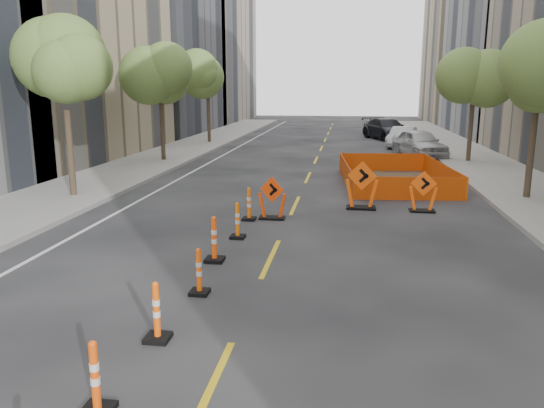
% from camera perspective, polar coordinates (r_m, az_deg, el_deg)
% --- Properties ---
extents(ground_plane, '(140.00, 140.00, 0.00)m').
position_cam_1_polar(ground_plane, '(9.48, -3.71, -13.36)').
color(ground_plane, black).
extents(sidewalk_left, '(4.00, 90.00, 0.15)m').
position_cam_1_polar(sidewalk_left, '(23.38, -19.50, 1.79)').
color(sidewalk_left, gray).
rests_on(sidewalk_left, ground).
extents(sidewalk_right, '(4.00, 90.00, 0.15)m').
position_cam_1_polar(sidewalk_right, '(21.95, 27.15, 0.47)').
color(sidewalk_right, gray).
rests_on(sidewalk_right, ground).
extents(bld_left_d, '(12.00, 16.00, 14.00)m').
position_cam_1_polar(bld_left_d, '(51.20, -13.90, 15.36)').
color(bld_left_d, '#4C4C51').
rests_on(bld_left_d, ground).
extents(bld_left_e, '(12.00, 20.00, 20.00)m').
position_cam_1_polar(bld_left_e, '(66.90, -8.59, 17.40)').
color(bld_left_e, gray).
rests_on(bld_left_e, ground).
extents(bld_right_d, '(12.00, 18.00, 20.00)m').
position_cam_1_polar(bld_right_d, '(51.20, 26.75, 17.82)').
color(bld_right_d, gray).
rests_on(bld_right_d, ground).
extents(bld_right_e, '(12.00, 14.00, 16.00)m').
position_cam_1_polar(bld_right_e, '(68.75, 21.68, 14.88)').
color(bld_right_e, tan).
rests_on(bld_right_e, ground).
extents(tree_l_b, '(2.80, 2.80, 5.95)m').
position_cam_1_polar(tree_l_b, '(20.99, -21.47, 12.74)').
color(tree_l_b, '#382B1E').
rests_on(tree_l_b, ground).
extents(tree_l_c, '(2.80, 2.80, 5.95)m').
position_cam_1_polar(tree_l_c, '(30.12, -11.94, 12.99)').
color(tree_l_c, '#382B1E').
rests_on(tree_l_c, ground).
extents(tree_l_d, '(2.80, 2.80, 5.95)m').
position_cam_1_polar(tree_l_d, '(39.67, -6.91, 12.99)').
color(tree_l_d, '#382B1E').
rests_on(tree_l_d, ground).
extents(tree_r_b, '(2.80, 2.80, 5.95)m').
position_cam_1_polar(tree_r_b, '(21.39, 26.80, 12.26)').
color(tree_r_b, '#382B1E').
rests_on(tree_r_b, ground).
extents(tree_r_c, '(2.80, 2.80, 5.95)m').
position_cam_1_polar(tree_r_c, '(31.05, 20.95, 12.43)').
color(tree_r_c, '#382B1E').
rests_on(tree_r_c, ground).
extents(channelizer_1, '(0.40, 0.40, 1.02)m').
position_cam_1_polar(channelizer_1, '(7.45, -18.50, -17.28)').
color(channelizer_1, '#FD4F0A').
rests_on(channelizer_1, ground).
extents(channelizer_2, '(0.41, 0.41, 1.03)m').
position_cam_1_polar(channelizer_2, '(9.10, -12.32, -11.21)').
color(channelizer_2, '#FF580A').
rests_on(channelizer_2, ground).
extents(channelizer_3, '(0.38, 0.38, 0.97)m').
position_cam_1_polar(channelizer_3, '(10.88, -7.87, -7.19)').
color(channelizer_3, '#F4510A').
rests_on(channelizer_3, ground).
extents(channelizer_4, '(0.44, 0.44, 1.12)m').
position_cam_1_polar(channelizer_4, '(12.80, -6.25, -3.77)').
color(channelizer_4, '#FD4C0A').
rests_on(channelizer_4, ground).
extents(channelizer_5, '(0.40, 0.40, 1.02)m').
position_cam_1_polar(channelizer_5, '(14.71, -3.74, -1.77)').
color(channelizer_5, orange).
rests_on(channelizer_5, ground).
extents(channelizer_6, '(0.42, 0.42, 1.06)m').
position_cam_1_polar(channelizer_6, '(16.68, -2.50, 0.02)').
color(channelizer_6, '#E55C09').
rests_on(channelizer_6, ground).
extents(chevron_sign_left, '(1.04, 0.80, 1.37)m').
position_cam_1_polar(chevron_sign_left, '(16.79, 0.02, 0.67)').
color(chevron_sign_left, red).
rests_on(chevron_sign_left, ground).
extents(chevron_sign_center, '(1.23, 0.90, 1.66)m').
position_cam_1_polar(chevron_sign_center, '(18.42, 9.63, 2.01)').
color(chevron_sign_center, '#E74C09').
rests_on(chevron_sign_center, ground).
extents(chevron_sign_right, '(0.97, 0.62, 1.40)m').
position_cam_1_polar(chevron_sign_right, '(18.46, 15.95, 1.31)').
color(chevron_sign_right, '#F94F0A').
rests_on(chevron_sign_right, ground).
extents(safety_fence, '(4.76, 7.40, 0.88)m').
position_cam_1_polar(safety_fence, '(23.70, 12.98, 3.23)').
color(safety_fence, '#E7550C').
rests_on(safety_fence, ground).
extents(parked_car_near, '(3.31, 5.19, 1.65)m').
position_cam_1_polar(parked_car_near, '(33.17, 15.56, 6.33)').
color(parked_car_near, '#BEBDBF').
rests_on(parked_car_near, ground).
extents(parked_car_mid, '(2.65, 4.50, 1.40)m').
position_cam_1_polar(parked_car_mid, '(38.21, 13.85, 6.99)').
color(parked_car_mid, '#B6B8BC').
rests_on(parked_car_mid, ground).
extents(parked_car_far, '(4.32, 6.18, 1.66)m').
position_cam_1_polar(parked_car_far, '(43.69, 12.26, 7.89)').
color(parked_car_far, black).
rests_on(parked_car_far, ground).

